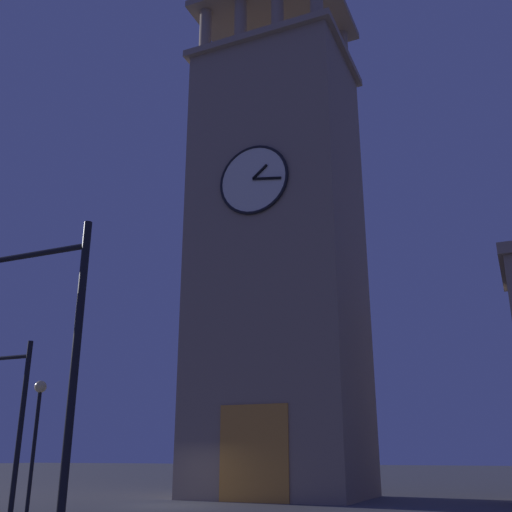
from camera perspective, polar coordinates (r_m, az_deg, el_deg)
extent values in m
plane|color=#4C4C51|center=(25.85, -8.13, -22.44)|extent=(200.00, 200.00, 0.00)
cube|color=gray|center=(31.33, 2.15, -0.39)|extent=(7.94, 6.27, 23.14)
cube|color=gray|center=(36.71, 1.92, 17.37)|extent=(8.54, 6.87, 0.40)
cylinder|color=gray|center=(35.03, 5.77, 23.10)|extent=(0.70, 0.70, 3.03)
cylinder|color=gray|center=(35.59, 2.05, 22.22)|extent=(0.70, 0.70, 3.03)
cylinder|color=gray|center=(36.27, -1.49, 21.29)|extent=(0.70, 0.70, 3.03)
cylinder|color=gray|center=(37.08, -4.84, 20.34)|extent=(0.70, 0.70, 3.03)
cylinder|color=gray|center=(38.84, 8.24, 18.43)|extent=(0.70, 0.70, 3.03)
cylinder|color=gray|center=(39.34, 4.94, 17.75)|extent=(0.70, 0.70, 3.03)
cylinder|color=gray|center=(39.96, 1.75, 17.04)|extent=(0.70, 0.70, 3.03)
cylinder|color=gray|center=(40.69, -1.31, 16.30)|extent=(0.70, 0.70, 3.03)
cube|color=gray|center=(38.81, 1.86, 21.48)|extent=(8.54, 6.87, 0.40)
cylinder|color=silver|center=(29.79, -0.22, 7.27)|extent=(3.54, 0.12, 3.54)
torus|color=black|center=(29.77, -0.24, 7.28)|extent=(3.70, 0.16, 3.70)
cube|color=black|center=(29.70, 0.37, 8.01)|extent=(0.83, 0.06, 0.71)
cube|color=black|center=(29.39, 1.03, 7.39)|extent=(1.50, 0.06, 0.35)
cube|color=orange|center=(26.95, -0.16, -18.18)|extent=(3.20, 0.24, 4.00)
cylinder|color=black|center=(19.93, -21.51, -15.04)|extent=(0.16, 0.16, 5.29)
cylinder|color=black|center=(11.96, -17.00, -11.35)|extent=(0.16, 0.16, 6.42)
cylinder|color=black|center=(13.38, -20.18, 0.17)|extent=(2.59, 0.12, 0.12)
cylinder|color=black|center=(23.97, -20.42, -16.97)|extent=(0.14, 0.14, 4.08)
sphere|color=#F9DB8C|center=(24.09, -19.81, -11.62)|extent=(0.44, 0.44, 0.44)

